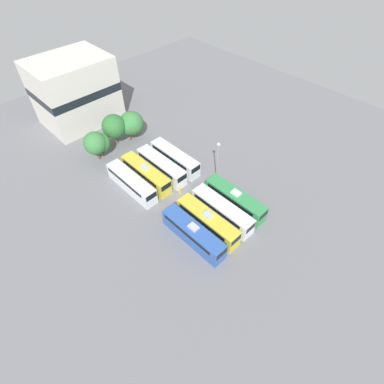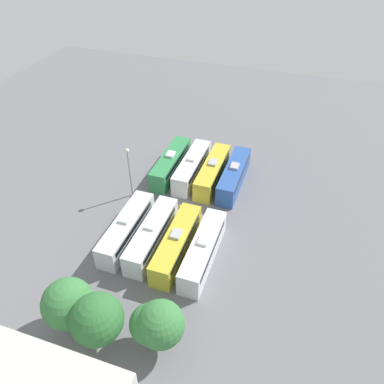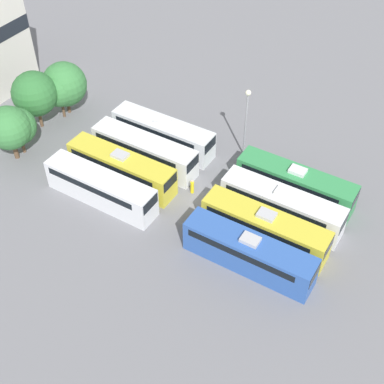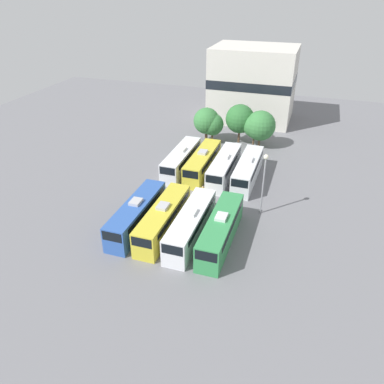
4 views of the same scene
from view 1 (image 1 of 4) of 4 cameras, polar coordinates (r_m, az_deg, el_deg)
ground_plane at (r=54.52m, az=-1.79°, el=-1.13°), size 113.74×113.74×0.00m
bus_0 at (r=47.37m, az=0.23°, el=-7.85°), size 2.64×11.84×3.56m
bus_1 at (r=48.88m, az=2.97°, el=-5.55°), size 2.64×11.84×3.56m
bus_2 at (r=50.51m, az=5.75°, el=-3.48°), size 2.64×11.84×3.56m
bus_3 at (r=52.45m, az=8.17°, el=-1.36°), size 2.64×11.84×3.56m
bus_4 at (r=55.91m, az=-11.49°, el=1.81°), size 2.64×11.84×3.56m
bus_5 at (r=57.19m, az=-8.79°, el=3.51°), size 2.64×11.84×3.56m
bus_6 at (r=58.41m, az=-5.87°, el=4.96°), size 2.64×11.84×3.56m
bus_7 at (r=60.07m, az=-3.31°, el=6.52°), size 2.64×11.84×3.56m
worker_person at (r=54.74m, az=-2.31°, el=0.26°), size 0.36×0.36×1.66m
light_pole at (r=55.05m, az=4.93°, el=7.09°), size 0.60×0.60×8.12m
tree_0 at (r=63.10m, az=-17.96°, el=8.85°), size 4.63×4.63×6.27m
tree_1 at (r=63.76m, az=-17.03°, el=8.95°), size 3.95×3.95×5.42m
tree_2 at (r=66.07m, az=-14.65°, el=12.00°), size 5.06×5.06×6.93m
tree_3 at (r=66.86m, az=-12.07°, el=12.28°), size 4.05×4.05×5.77m
tree_4 at (r=67.28m, az=-11.43°, el=12.75°), size 5.17×5.17×6.45m
depot_building at (r=75.39m, az=-21.39°, el=17.47°), size 16.29×12.66×14.49m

